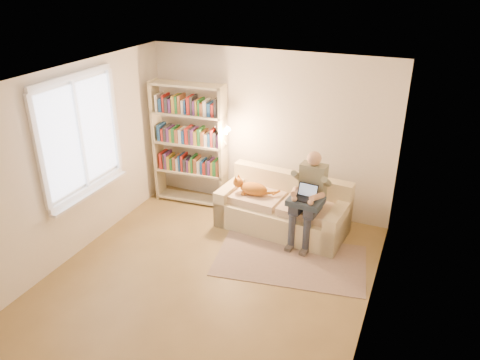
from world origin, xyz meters
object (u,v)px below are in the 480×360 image
at_px(person, 309,193).
at_px(bookshelf, 190,139).
at_px(laptop, 304,194).
at_px(sofa, 283,211).
at_px(cat, 252,188).

distance_m(person, bookshelf, 2.24).
relative_size(person, laptop, 4.46).
bearing_deg(laptop, person, 74.11).
distance_m(sofa, bookshelf, 1.94).
xyz_separation_m(laptop, bookshelf, (-2.12, 0.56, 0.35)).
relative_size(laptop, bookshelf, 0.15).
distance_m(sofa, person, 0.67).
height_order(sofa, person, person).
relative_size(cat, bookshelf, 0.33).
bearing_deg(sofa, cat, -165.24).
distance_m(laptop, bookshelf, 2.22).
relative_size(sofa, bookshelf, 0.97).
bearing_deg(cat, bookshelf, 170.20).
distance_m(cat, laptop, 0.91).
bearing_deg(bookshelf, person, -16.01).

